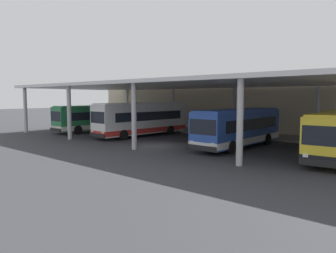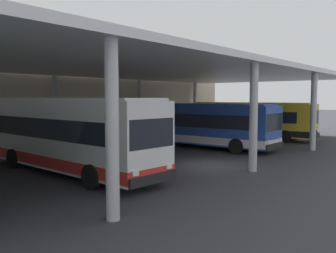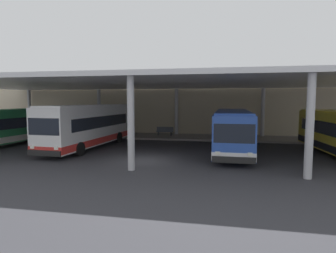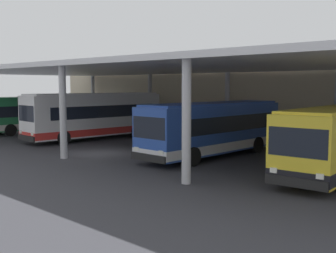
{
  "view_description": "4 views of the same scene",
  "coord_description": "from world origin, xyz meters",
  "px_view_note": "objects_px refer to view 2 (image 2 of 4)",
  "views": [
    {
      "loc": [
        18.24,
        -19.63,
        4.14
      ],
      "look_at": [
        -0.4,
        2.11,
        1.49
      ],
      "focal_mm": 33.69,
      "sensor_mm": 36.0,
      "label": 1
    },
    {
      "loc": [
        -16.56,
        -10.34,
        3.57
      ],
      "look_at": [
        0.21,
        2.94,
        1.91
      ],
      "focal_mm": 39.59,
      "sensor_mm": 36.0,
      "label": 2
    },
    {
      "loc": [
        4.93,
        -17.26,
        3.89
      ],
      "look_at": [
        0.84,
        4.13,
        1.89
      ],
      "focal_mm": 29.74,
      "sensor_mm": 36.0,
      "label": 3
    },
    {
      "loc": [
        20.91,
        -16.06,
        4.17
      ],
      "look_at": [
        0.85,
        5.33,
        1.34
      ],
      "focal_mm": 45.66,
      "sensor_mm": 36.0,
      "label": 4
    }
  ],
  "objects_px": {
    "bus_middle_bay": "(205,125)",
    "bench_waiting": "(59,139)",
    "bus_far_bay": "(253,120)",
    "bus_second_bay": "(68,135)"
  },
  "relations": [
    {
      "from": "bus_second_bay",
      "to": "bus_far_bay",
      "type": "bearing_deg",
      "value": -0.92
    },
    {
      "from": "bus_second_bay",
      "to": "bus_middle_bay",
      "type": "relative_size",
      "value": 1.08
    },
    {
      "from": "bus_middle_bay",
      "to": "bench_waiting",
      "type": "relative_size",
      "value": 5.88
    },
    {
      "from": "bench_waiting",
      "to": "bus_far_bay",
      "type": "bearing_deg",
      "value": -29.07
    },
    {
      "from": "bus_second_bay",
      "to": "bus_middle_bay",
      "type": "distance_m",
      "value": 11.63
    },
    {
      "from": "bus_second_bay",
      "to": "bench_waiting",
      "type": "xyz_separation_m",
      "value": [
        4.87,
        7.63,
        -1.18
      ]
    },
    {
      "from": "bus_second_bay",
      "to": "bench_waiting",
      "type": "relative_size",
      "value": 6.37
    },
    {
      "from": "bus_middle_bay",
      "to": "bus_far_bay",
      "type": "xyz_separation_m",
      "value": [
        7.53,
        -0.09,
        0.0
      ]
    },
    {
      "from": "bus_second_bay",
      "to": "bench_waiting",
      "type": "height_order",
      "value": "bus_second_bay"
    },
    {
      "from": "bench_waiting",
      "to": "bus_middle_bay",
      "type": "bearing_deg",
      "value": -49.28
    }
  ]
}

